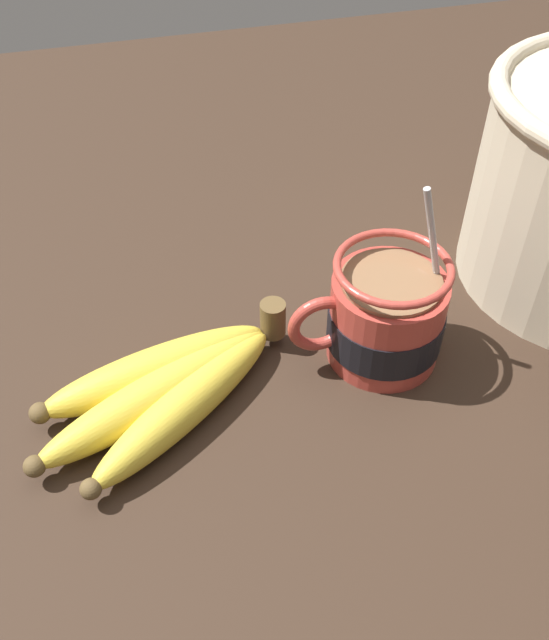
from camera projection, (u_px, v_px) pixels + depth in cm
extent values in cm
cube|color=#332319|center=(265.00, 390.00, 55.36)|extent=(128.15, 128.15, 3.66)
cylinder|color=#B23D33|center=(385.00, 317.00, 53.45)|extent=(8.55, 8.55, 7.16)
cylinder|color=black|center=(384.00, 322.00, 53.84)|extent=(8.75, 8.75, 3.03)
torus|color=#B23D33|center=(320.00, 322.00, 52.00)|extent=(5.06, 0.90, 5.06)
cylinder|color=#846042|center=(390.00, 280.00, 50.89)|extent=(7.35, 7.35, 0.40)
torus|color=#B23D33|center=(392.00, 265.00, 49.91)|extent=(8.55, 8.55, 0.60)
cylinder|color=#B2B2B7|center=(434.00, 263.00, 50.82)|extent=(3.98, 0.50, 13.52)
ellipsoid|color=#B2B2B7|center=(400.00, 333.00, 55.18)|extent=(3.00, 2.00, 0.80)
cylinder|color=brown|center=(273.00, 319.00, 54.74)|extent=(2.00, 2.00, 3.00)
ellipsoid|color=gold|center=(157.00, 370.00, 52.14)|extent=(17.55, 7.25, 3.44)
sphere|color=brown|center=(40.00, 413.00, 49.27)|extent=(1.55, 1.55, 1.55)
ellipsoid|color=gold|center=(159.00, 394.00, 50.58)|extent=(18.69, 11.04, 3.31)
sphere|color=brown|center=(35.00, 466.00, 46.22)|extent=(1.49, 1.49, 1.49)
ellipsoid|color=gold|center=(186.00, 404.00, 49.98)|extent=(15.90, 13.00, 3.17)
sphere|color=brown|center=(91.00, 489.00, 45.09)|extent=(1.43, 1.43, 1.43)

